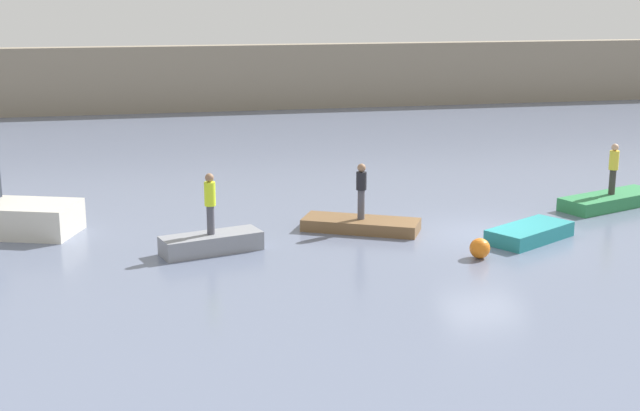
{
  "coord_description": "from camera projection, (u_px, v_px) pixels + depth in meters",
  "views": [
    {
      "loc": [
        -10.39,
        -24.55,
        7.39
      ],
      "look_at": [
        -4.76,
        1.81,
        0.75
      ],
      "focal_mm": 50.06,
      "sensor_mm": 36.0,
      "label": 1
    }
  ],
  "objects": [
    {
      "name": "embankment_wall",
      "position": [
        300.0,
        76.0,
        55.16
      ],
      "size": [
        80.0,
        1.2,
        3.93
      ],
      "primitive_type": "cube",
      "color": "gray",
      "rests_on": "ground_plane"
    },
    {
      "name": "person_dark_shirt",
      "position": [
        361.0,
        188.0,
        27.39
      ],
      "size": [
        0.32,
        0.32,
        1.75
      ],
      "color": "#4C4C56",
      "rests_on": "rowboat_brown"
    },
    {
      "name": "rowboat_green",
      "position": [
        611.0,
        201.0,
        30.64
      ],
      "size": [
        4.16,
        2.57,
        0.45
      ],
      "primitive_type": "cube",
      "rotation": [
        0.0,
        0.0,
        0.36
      ],
      "color": "#2D7F47",
      "rests_on": "ground_plane"
    },
    {
      "name": "ground_plane",
      "position": [
        485.0,
        235.0,
        27.19
      ],
      "size": [
        120.0,
        120.0,
        0.0
      ],
      "primitive_type": "plane",
      "color": "slate"
    },
    {
      "name": "person_hiviz_shirt",
      "position": [
        210.0,
        200.0,
        25.11
      ],
      "size": [
        0.32,
        0.32,
        1.77
      ],
      "color": "#4C4C56",
      "rests_on": "rowboat_grey"
    },
    {
      "name": "person_yellow_shirt",
      "position": [
        614.0,
        166.0,
        30.35
      ],
      "size": [
        0.32,
        0.32,
        1.76
      ],
      "color": "#38332D",
      "rests_on": "rowboat_green"
    },
    {
      "name": "rowboat_teal",
      "position": [
        530.0,
        233.0,
        26.6
      ],
      "size": [
        3.08,
        2.53,
        0.44
      ],
      "primitive_type": "cube",
      "rotation": [
        0.0,
        0.0,
        0.53
      ],
      "color": "teal",
      "rests_on": "ground_plane"
    },
    {
      "name": "rowboat_grey",
      "position": [
        211.0,
        243.0,
        25.41
      ],
      "size": [
        3.03,
        1.7,
        0.53
      ],
      "primitive_type": "cube",
      "rotation": [
        0.0,
        0.0,
        0.27
      ],
      "color": "gray",
      "rests_on": "ground_plane"
    },
    {
      "name": "mooring_buoy",
      "position": [
        480.0,
        248.0,
        24.83
      ],
      "size": [
        0.58,
        0.58,
        0.58
      ],
      "primitive_type": "sphere",
      "color": "orange",
      "rests_on": "ground_plane"
    },
    {
      "name": "rowboat_brown",
      "position": [
        361.0,
        225.0,
        27.67
      ],
      "size": [
        3.77,
        2.76,
        0.37
      ],
      "primitive_type": "cube",
      "rotation": [
        0.0,
        0.0,
        -0.47
      ],
      "color": "brown",
      "rests_on": "ground_plane"
    }
  ]
}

